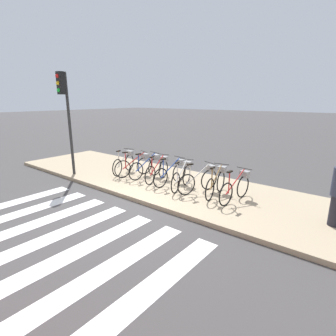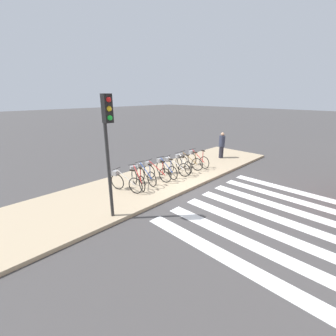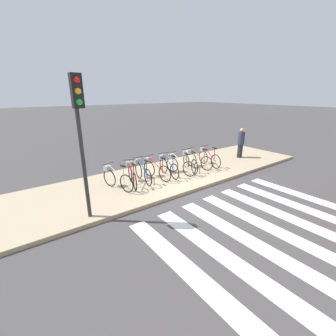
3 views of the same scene
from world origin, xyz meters
The scene contains 13 objects.
ground_plane centered at (0.00, 0.00, 0.00)m, with size 120.00×120.00×0.00m, color #423F3F.
sidewalk centered at (0.00, 1.74, 0.06)m, with size 14.13×3.48×0.12m.
parked_bicycle_0 centered at (-2.26, 1.67, 0.54)m, with size 0.59×1.46×0.93m.
parked_bicycle_1 centered at (-1.64, 1.66, 0.54)m, with size 0.60×1.46×0.93m.
parked_bicycle_2 centered at (-1.15, 1.76, 0.54)m, with size 0.46×1.51×0.93m.
parked_bicycle_3 centered at (-0.60, 1.70, 0.54)m, with size 0.46×1.50×0.93m.
parked_bicycle_4 centered at (0.01, 1.69, 0.54)m, with size 0.46×1.51×0.93m.
parked_bicycle_5 centered at (0.50, 1.58, 0.54)m, with size 0.51×1.49×0.93m.
parked_bicycle_6 centered at (1.13, 1.63, 0.54)m, with size 0.62×1.45×0.93m.
parked_bicycle_7 centered at (1.64, 1.70, 0.54)m, with size 0.46×1.51×0.93m.
parked_bicycle_8 centered at (2.29, 1.64, 0.54)m, with size 0.46×1.51×0.93m.
pedestrian centered at (4.63, 1.61, 0.91)m, with size 0.34×0.34×1.53m.
traffic_light centered at (-3.63, 0.24, 2.73)m, with size 0.24×0.40×3.64m.
Camera 3 is at (-5.14, -5.29, 3.34)m, focal length 24.00 mm.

